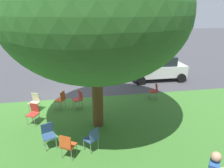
{
  "coord_description": "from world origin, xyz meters",
  "views": [
    {
      "loc": [
        -0.42,
        10.5,
        4.54
      ],
      "look_at": [
        -1.96,
        1.39,
        1.15
      ],
      "focal_mm": 32.4,
      "sensor_mm": 36.0,
      "label": 1
    }
  ],
  "objects_px": {
    "chair_0": "(35,101)",
    "chair_3": "(154,90)",
    "chair_2": "(78,98)",
    "chair_5": "(48,133)",
    "chair_1": "(33,112)",
    "parked_car": "(158,68)",
    "chair_6": "(67,145)",
    "chair_4": "(92,138)",
    "chair_7": "(61,99)",
    "street_tree": "(95,14)"
  },
  "relations": [
    {
      "from": "chair_0",
      "to": "chair_3",
      "type": "distance_m",
      "value": 6.08
    },
    {
      "from": "chair_2",
      "to": "chair_5",
      "type": "distance_m",
      "value": 3.09
    },
    {
      "from": "chair_1",
      "to": "parked_car",
      "type": "height_order",
      "value": "parked_car"
    },
    {
      "from": "chair_2",
      "to": "chair_3",
      "type": "bearing_deg",
      "value": -174.66
    },
    {
      "from": "chair_0",
      "to": "chair_6",
      "type": "xyz_separation_m",
      "value": [
        -1.64,
        3.62,
        0.0
      ]
    },
    {
      "from": "chair_2",
      "to": "parked_car",
      "type": "bearing_deg",
      "value": -147.37
    },
    {
      "from": "chair_2",
      "to": "parked_car",
      "type": "distance_m",
      "value": 6.44
    },
    {
      "from": "chair_1",
      "to": "chair_4",
      "type": "relative_size",
      "value": 1.0
    },
    {
      "from": "chair_2",
      "to": "parked_car",
      "type": "xyz_separation_m",
      "value": [
        -5.42,
        -3.47,
        0.32
      ]
    },
    {
      "from": "chair_3",
      "to": "chair_6",
      "type": "xyz_separation_m",
      "value": [
        4.43,
        4.02,
        0.0
      ]
    },
    {
      "from": "chair_1",
      "to": "chair_3",
      "type": "xyz_separation_m",
      "value": [
        -5.91,
        -1.56,
        0.0
      ]
    },
    {
      "from": "chair_6",
      "to": "chair_1",
      "type": "bearing_deg",
      "value": -58.85
    },
    {
      "from": "chair_4",
      "to": "parked_car",
      "type": "xyz_separation_m",
      "value": [
        -5.0,
        -6.86,
        0.32
      ]
    },
    {
      "from": "parked_car",
      "to": "chair_6",
      "type": "bearing_deg",
      "value": 50.73
    },
    {
      "from": "chair_0",
      "to": "chair_5",
      "type": "relative_size",
      "value": 1.0
    },
    {
      "from": "chair_4",
      "to": "chair_7",
      "type": "bearing_deg",
      "value": -70.06
    },
    {
      "from": "street_tree",
      "to": "chair_0",
      "type": "height_order",
      "value": "street_tree"
    },
    {
      "from": "chair_5",
      "to": "chair_6",
      "type": "height_order",
      "value": "same"
    },
    {
      "from": "street_tree",
      "to": "chair_7",
      "type": "xyz_separation_m",
      "value": [
        1.61,
        -1.81,
        -3.88
      ]
    },
    {
      "from": "chair_1",
      "to": "parked_car",
      "type": "bearing_deg",
      "value": -147.48
    },
    {
      "from": "street_tree",
      "to": "chair_1",
      "type": "bearing_deg",
      "value": -12.5
    },
    {
      "from": "street_tree",
      "to": "chair_3",
      "type": "height_order",
      "value": "street_tree"
    },
    {
      "from": "chair_6",
      "to": "chair_0",
      "type": "bearing_deg",
      "value": -65.61
    },
    {
      "from": "street_tree",
      "to": "parked_car",
      "type": "relative_size",
      "value": 1.84
    },
    {
      "from": "chair_0",
      "to": "chair_6",
      "type": "relative_size",
      "value": 1.0
    },
    {
      "from": "chair_2",
      "to": "chair_5",
      "type": "xyz_separation_m",
      "value": [
        1.08,
        2.9,
        0.0
      ]
    },
    {
      "from": "chair_5",
      "to": "chair_7",
      "type": "xyz_separation_m",
      "value": [
        -0.24,
        -2.93,
        0.0
      ]
    },
    {
      "from": "chair_1",
      "to": "chair_0",
      "type": "bearing_deg",
      "value": -82.26
    },
    {
      "from": "chair_1",
      "to": "chair_6",
      "type": "bearing_deg",
      "value": 121.15
    },
    {
      "from": "chair_1",
      "to": "chair_2",
      "type": "distance_m",
      "value": 2.22
    },
    {
      "from": "chair_2",
      "to": "chair_7",
      "type": "xyz_separation_m",
      "value": [
        0.83,
        -0.03,
        0.0
      ]
    },
    {
      "from": "chair_6",
      "to": "chair_5",
      "type": "bearing_deg",
      "value": -47.67
    },
    {
      "from": "chair_6",
      "to": "parked_car",
      "type": "distance_m",
      "value": 9.19
    },
    {
      "from": "parked_car",
      "to": "chair_4",
      "type": "bearing_deg",
      "value": 53.9
    },
    {
      "from": "chair_5",
      "to": "chair_6",
      "type": "xyz_separation_m",
      "value": [
        -0.68,
        0.75,
        0.0
      ]
    },
    {
      "from": "chair_4",
      "to": "chair_0",
      "type": "bearing_deg",
      "value": -54.01
    },
    {
      "from": "chair_0",
      "to": "chair_5",
      "type": "height_order",
      "value": "same"
    },
    {
      "from": "chair_4",
      "to": "chair_5",
      "type": "bearing_deg",
      "value": -18.51
    },
    {
      "from": "chair_7",
      "to": "chair_4",
      "type": "bearing_deg",
      "value": 109.94
    },
    {
      "from": "chair_5",
      "to": "parked_car",
      "type": "distance_m",
      "value": 9.1
    },
    {
      "from": "chair_1",
      "to": "chair_2",
      "type": "xyz_separation_m",
      "value": [
        -1.88,
        -1.19,
        0.0
      ]
    },
    {
      "from": "chair_5",
      "to": "parked_car",
      "type": "xyz_separation_m",
      "value": [
        -6.49,
        -6.36,
        0.32
      ]
    },
    {
      "from": "chair_2",
      "to": "chair_3",
      "type": "height_order",
      "value": "same"
    },
    {
      "from": "parked_car",
      "to": "street_tree",
      "type": "bearing_deg",
      "value": 48.49
    },
    {
      "from": "chair_0",
      "to": "chair_4",
      "type": "relative_size",
      "value": 1.0
    },
    {
      "from": "chair_3",
      "to": "chair_7",
      "type": "distance_m",
      "value": 4.87
    },
    {
      "from": "chair_7",
      "to": "parked_car",
      "type": "distance_m",
      "value": 7.14
    },
    {
      "from": "chair_6",
      "to": "chair_4",
      "type": "bearing_deg",
      "value": -163.02
    },
    {
      "from": "chair_2",
      "to": "chair_4",
      "type": "relative_size",
      "value": 1.0
    },
    {
      "from": "street_tree",
      "to": "chair_6",
      "type": "relative_size",
      "value": 7.74
    }
  ]
}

